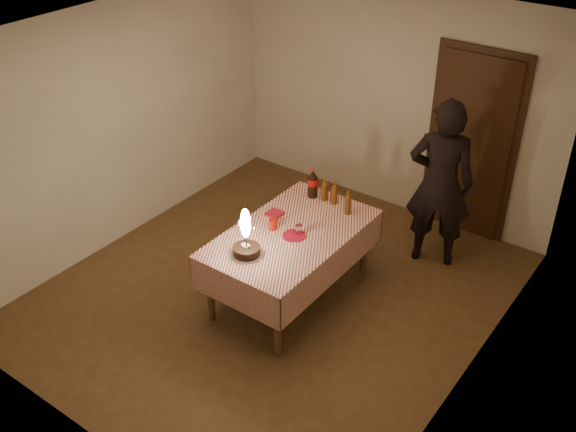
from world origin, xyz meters
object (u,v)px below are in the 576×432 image
object	(u,v)px
red_plate	(294,236)
amber_bottle_right	(348,203)
photographer	(440,183)
red_cup	(273,224)
cola_bottle	(313,183)
clear_cup	(299,229)
amber_bottle_mid	(334,193)
dining_table	(291,241)
amber_bottle_left	(325,190)
birthday_cake	(246,242)

from	to	relation	value
red_plate	amber_bottle_right	distance (m)	0.67
red_plate	photographer	distance (m)	1.65
red_cup	cola_bottle	xyz separation A→B (m)	(-0.04, 0.73, 0.10)
clear_cup	red_cup	bearing A→B (deg)	-161.47
red_cup	amber_bottle_mid	size ratio (longest dim) A/B	0.39
clear_cup	amber_bottle_right	xyz separation A→B (m)	(0.18, 0.57, 0.07)
dining_table	amber_bottle_left	distance (m)	0.73
birthday_cake	cola_bottle	xyz separation A→B (m)	(-0.11, 1.20, 0.02)
birthday_cake	amber_bottle_mid	bearing A→B (deg)	83.03
red_cup	clear_cup	size ratio (longest dim) A/B	1.11
cola_bottle	amber_bottle_mid	size ratio (longest dim) A/B	1.25
red_plate	amber_bottle_right	xyz separation A→B (m)	(0.19, 0.63, 0.11)
clear_cup	amber_bottle_right	size ratio (longest dim) A/B	0.35
red_plate	amber_bottle_left	size ratio (longest dim) A/B	0.86
amber_bottle_left	amber_bottle_mid	world-z (taller)	same
birthday_cake	cola_bottle	size ratio (longest dim) A/B	1.50
amber_bottle_mid	amber_bottle_left	bearing A→B (deg)	179.82
amber_bottle_right	red_cup	bearing A→B (deg)	-123.09
red_cup	photographer	bearing A→B (deg)	55.12
amber_bottle_left	amber_bottle_mid	bearing A→B (deg)	-0.18
dining_table	red_cup	distance (m)	0.24
cola_bottle	amber_bottle_right	xyz separation A→B (m)	(0.47, -0.08, -0.03)
dining_table	cola_bottle	distance (m)	0.75
clear_cup	amber_bottle_left	xyz separation A→B (m)	(-0.15, 0.66, 0.07)
red_cup	cola_bottle	size ratio (longest dim) A/B	0.31
cola_bottle	clear_cup	bearing A→B (deg)	-66.25
photographer	dining_table	bearing A→B (deg)	-120.92
amber_bottle_left	amber_bottle_right	distance (m)	0.34
amber_bottle_mid	red_cup	bearing A→B (deg)	-105.99
red_plate	red_cup	distance (m)	0.24
amber_bottle_right	cola_bottle	bearing A→B (deg)	170.86
red_cup	amber_bottle_left	size ratio (longest dim) A/B	0.39
amber_bottle_right	red_plate	bearing A→B (deg)	-106.67
cola_bottle	red_plate	bearing A→B (deg)	-68.67
red_plate	cola_bottle	xyz separation A→B (m)	(-0.28, 0.71, 0.15)
red_plate	red_cup	world-z (taller)	red_cup
dining_table	red_cup	size ratio (longest dim) A/B	17.20
cola_bottle	photographer	distance (m)	1.29
dining_table	amber_bottle_left	xyz separation A→B (m)	(-0.08, 0.69, 0.22)
cola_bottle	amber_bottle_mid	world-z (taller)	cola_bottle
amber_bottle_left	birthday_cake	bearing A→B (deg)	-91.40
birthday_cake	amber_bottle_left	distance (m)	1.22
red_plate	cola_bottle	size ratio (longest dim) A/B	0.69
cola_bottle	amber_bottle_right	world-z (taller)	cola_bottle
birthday_cake	cola_bottle	distance (m)	1.21
amber_bottle_right	amber_bottle_mid	size ratio (longest dim) A/B	1.00
clear_cup	birthday_cake	bearing A→B (deg)	-107.83
red_cup	photographer	world-z (taller)	photographer
clear_cup	amber_bottle_mid	world-z (taller)	amber_bottle_mid
dining_table	birthday_cake	world-z (taller)	birthday_cake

